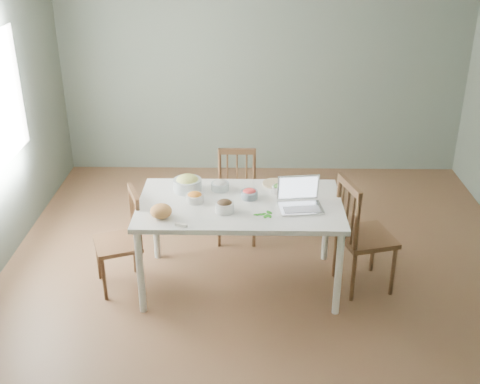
{
  "coord_description": "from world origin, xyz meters",
  "views": [
    {
      "loc": [
        -0.17,
        -4.72,
        3.08
      ],
      "look_at": [
        -0.25,
        -0.17,
        0.92
      ],
      "focal_mm": 44.5,
      "sensor_mm": 36.0,
      "label": 1
    }
  ],
  "objects_px": {
    "dining_table": "(240,244)",
    "laptop": "(301,195)",
    "chair_far": "(237,198)",
    "chair_left": "(117,241)",
    "bowl_squash": "(188,183)",
    "chair_right": "(366,234)",
    "bread_boule": "(161,211)"
  },
  "relations": [
    {
      "from": "bowl_squash",
      "to": "laptop",
      "type": "relative_size",
      "value": 0.7
    },
    {
      "from": "laptop",
      "to": "chair_left",
      "type": "bearing_deg",
      "value": 171.06
    },
    {
      "from": "dining_table",
      "to": "chair_far",
      "type": "relative_size",
      "value": 1.89
    },
    {
      "from": "bread_boule",
      "to": "chair_left",
      "type": "bearing_deg",
      "value": 152.51
    },
    {
      "from": "chair_far",
      "to": "laptop",
      "type": "relative_size",
      "value": 2.59
    },
    {
      "from": "chair_far",
      "to": "chair_left",
      "type": "height_order",
      "value": "chair_far"
    },
    {
      "from": "chair_far",
      "to": "bowl_squash",
      "type": "height_order",
      "value": "bowl_squash"
    },
    {
      "from": "dining_table",
      "to": "bowl_squash",
      "type": "xyz_separation_m",
      "value": [
        -0.47,
        0.23,
        0.48
      ]
    },
    {
      "from": "chair_left",
      "to": "bowl_squash",
      "type": "distance_m",
      "value": 0.8
    },
    {
      "from": "dining_table",
      "to": "chair_right",
      "type": "xyz_separation_m",
      "value": [
        1.1,
        -0.01,
        0.11
      ]
    },
    {
      "from": "dining_table",
      "to": "laptop",
      "type": "xyz_separation_m",
      "value": [
        0.51,
        -0.11,
        0.54
      ]
    },
    {
      "from": "chair_left",
      "to": "laptop",
      "type": "height_order",
      "value": "laptop"
    },
    {
      "from": "chair_far",
      "to": "dining_table",
      "type": "bearing_deg",
      "value": -87.01
    },
    {
      "from": "chair_left",
      "to": "chair_right",
      "type": "height_order",
      "value": "chair_right"
    },
    {
      "from": "chair_far",
      "to": "bread_boule",
      "type": "distance_m",
      "value": 1.32
    },
    {
      "from": "bowl_squash",
      "to": "chair_right",
      "type": "bearing_deg",
      "value": -8.79
    },
    {
      "from": "dining_table",
      "to": "chair_far",
      "type": "bearing_deg",
      "value": 93.27
    },
    {
      "from": "dining_table",
      "to": "bread_boule",
      "type": "xyz_separation_m",
      "value": [
        -0.64,
        -0.28,
        0.47
      ]
    },
    {
      "from": "chair_right",
      "to": "bread_boule",
      "type": "xyz_separation_m",
      "value": [
        -1.74,
        -0.27,
        0.36
      ]
    },
    {
      "from": "chair_far",
      "to": "chair_left",
      "type": "relative_size",
      "value": 1.01
    },
    {
      "from": "chair_far",
      "to": "bread_boule",
      "type": "bearing_deg",
      "value": -118.38
    },
    {
      "from": "dining_table",
      "to": "bread_boule",
      "type": "distance_m",
      "value": 0.84
    },
    {
      "from": "dining_table",
      "to": "chair_right",
      "type": "relative_size",
      "value": 1.67
    },
    {
      "from": "bowl_squash",
      "to": "laptop",
      "type": "distance_m",
      "value": 1.04
    },
    {
      "from": "chair_left",
      "to": "bread_boule",
      "type": "xyz_separation_m",
      "value": [
        0.44,
        -0.23,
        0.42
      ]
    },
    {
      "from": "chair_far",
      "to": "bowl_squash",
      "type": "xyz_separation_m",
      "value": [
        -0.42,
        -0.59,
        0.43
      ]
    },
    {
      "from": "bread_boule",
      "to": "bowl_squash",
      "type": "height_order",
      "value": "bowl_squash"
    },
    {
      "from": "chair_left",
      "to": "laptop",
      "type": "bearing_deg",
      "value": 66.88
    },
    {
      "from": "dining_table",
      "to": "chair_right",
      "type": "bearing_deg",
      "value": -0.51
    },
    {
      "from": "laptop",
      "to": "chair_right",
      "type": "bearing_deg",
      "value": 2.98
    },
    {
      "from": "chair_far",
      "to": "bowl_squash",
      "type": "relative_size",
      "value": 3.69
    },
    {
      "from": "dining_table",
      "to": "laptop",
      "type": "height_order",
      "value": "laptop"
    }
  ]
}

